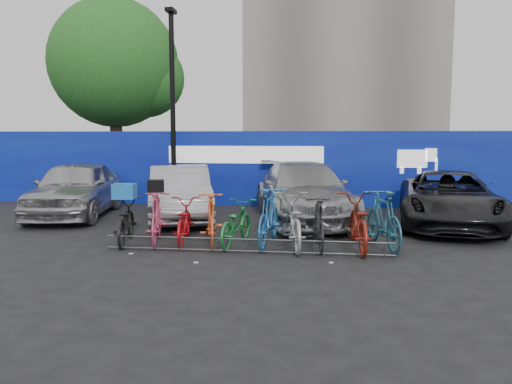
% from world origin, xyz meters
% --- Properties ---
extents(ground, '(100.00, 100.00, 0.00)m').
position_xyz_m(ground, '(0.00, 0.00, 0.00)').
color(ground, black).
rests_on(ground, ground).
extents(hoarding, '(22.00, 0.18, 2.40)m').
position_xyz_m(hoarding, '(0.01, 6.00, 1.20)').
color(hoarding, '#0A1092').
rests_on(hoarding, ground).
extents(tree, '(5.40, 5.20, 7.80)m').
position_xyz_m(tree, '(-6.77, 10.06, 5.07)').
color(tree, '#382314').
rests_on(tree, ground).
extents(lamppost, '(0.25, 0.50, 6.11)m').
position_xyz_m(lamppost, '(-3.20, 5.40, 3.27)').
color(lamppost, black).
rests_on(lamppost, ground).
extents(bike_rack, '(5.60, 0.03, 0.30)m').
position_xyz_m(bike_rack, '(-0.00, -0.60, 0.16)').
color(bike_rack, '#595B60').
rests_on(bike_rack, ground).
extents(car_0, '(2.64, 4.86, 1.57)m').
position_xyz_m(car_0, '(-5.41, 3.25, 0.78)').
color(car_0, '#A2A2A6').
rests_on(car_0, ground).
extents(car_1, '(2.77, 4.65, 1.45)m').
position_xyz_m(car_1, '(-2.34, 3.04, 0.72)').
color(car_1, '#A5A5AA').
rests_on(car_1, ground).
extents(car_2, '(3.22, 5.66, 1.55)m').
position_xyz_m(car_2, '(0.95, 3.43, 0.77)').
color(car_2, '#9B9C9F').
rests_on(car_2, ground).
extents(car_3, '(2.98, 5.22, 1.37)m').
position_xyz_m(car_3, '(4.58, 2.93, 0.69)').
color(car_3, black).
rests_on(car_3, ground).
extents(bike_0, '(1.01, 1.89, 0.94)m').
position_xyz_m(bike_0, '(-2.67, 0.01, 0.47)').
color(bike_0, black).
rests_on(bike_0, ground).
extents(bike_1, '(0.92, 1.88, 1.09)m').
position_xyz_m(bike_1, '(-2.01, 0.09, 0.54)').
color(bike_1, '#D14469').
rests_on(bike_1, ground).
extents(bike_2, '(0.88, 1.85, 0.93)m').
position_xyz_m(bike_2, '(-1.46, 0.18, 0.47)').
color(bike_2, '#AE0E15').
rests_on(bike_2, ground).
extents(bike_3, '(0.92, 1.88, 1.09)m').
position_xyz_m(bike_3, '(-0.84, 0.07, 0.54)').
color(bike_3, orange).
rests_on(bike_3, ground).
extents(bike_4, '(0.90, 1.82, 0.92)m').
position_xyz_m(bike_4, '(-0.33, 0.11, 0.46)').
color(bike_4, '#187B30').
rests_on(bike_4, ground).
extents(bike_5, '(0.74, 2.05, 1.20)m').
position_xyz_m(bike_5, '(0.35, 0.13, 0.60)').
color(bike_5, '#225FA0').
rests_on(bike_5, ground).
extents(bike_6, '(1.03, 2.14, 1.08)m').
position_xyz_m(bike_6, '(0.86, 0.03, 0.54)').
color(bike_6, '#939599').
rests_on(bike_6, ground).
extents(bike_7, '(0.64, 1.76, 1.03)m').
position_xyz_m(bike_7, '(1.37, -0.02, 0.52)').
color(bike_7, black).
rests_on(bike_7, ground).
extents(bike_8, '(0.86, 2.13, 1.10)m').
position_xyz_m(bike_8, '(2.14, 0.03, 0.55)').
color(bike_8, maroon).
rests_on(bike_8, ground).
extents(bike_9, '(0.96, 2.05, 1.19)m').
position_xyz_m(bike_9, '(2.65, 0.18, 0.59)').
color(bike_9, '#205B74').
rests_on(bike_9, ground).
extents(cargo_crate, '(0.48, 0.38, 0.32)m').
position_xyz_m(cargo_crate, '(-2.67, 0.01, 1.10)').
color(cargo_crate, blue).
rests_on(cargo_crate, bike_0).
extents(cargo_topcase, '(0.42, 0.39, 0.25)m').
position_xyz_m(cargo_topcase, '(-2.01, 0.09, 1.22)').
color(cargo_topcase, black).
rests_on(cargo_topcase, bike_1).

